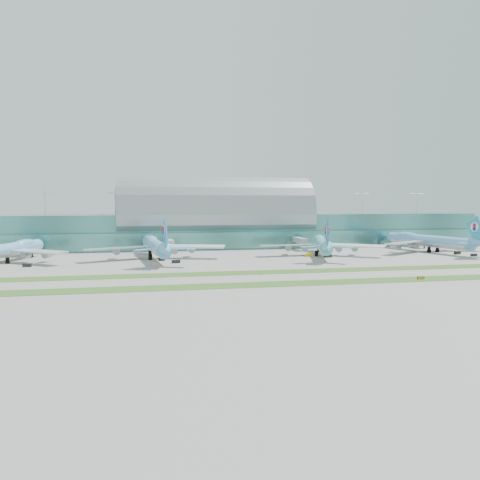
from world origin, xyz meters
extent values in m
plane|color=gray|center=(0.00, 0.00, 0.00)|extent=(700.00, 700.00, 0.00)
cube|color=#3D7A75|center=(0.00, 130.00, 10.00)|extent=(340.00, 42.00, 20.00)
cube|color=#3D7A75|center=(0.00, 106.00, 5.00)|extent=(340.00, 8.00, 10.00)
ellipsoid|color=#9EA5A8|center=(0.00, 130.00, 20.00)|extent=(340.00, 46.20, 16.17)
cylinder|color=white|center=(0.00, 130.00, 28.00)|extent=(0.80, 0.80, 16.00)
cube|color=#B2B7B7|center=(-106.00, 95.00, 5.50)|extent=(3.50, 22.00, 3.00)
cylinder|color=black|center=(-106.00, 85.00, 2.00)|extent=(1.00, 1.00, 4.00)
cube|color=#B2B7B7|center=(-31.00, 95.00, 5.50)|extent=(3.50, 22.00, 3.00)
cylinder|color=black|center=(-31.00, 85.00, 2.00)|extent=(1.00, 1.00, 4.00)
cube|color=#B2B7B7|center=(44.00, 95.00, 5.50)|extent=(3.50, 22.00, 3.00)
cylinder|color=black|center=(44.00, 85.00, 2.00)|extent=(1.00, 1.00, 4.00)
cube|color=#B2B7B7|center=(119.00, 95.00, 5.50)|extent=(3.50, 22.00, 3.00)
cylinder|color=black|center=(119.00, 85.00, 2.00)|extent=(1.00, 1.00, 4.00)
cube|color=#2D591E|center=(0.00, -28.00, 0.04)|extent=(420.00, 12.00, 0.08)
cube|color=#2D591E|center=(0.00, 2.00, 0.04)|extent=(420.00, 12.00, 0.08)
cube|color=yellow|center=(0.00, -48.00, 0.01)|extent=(420.00, 0.35, 0.01)
cube|color=yellow|center=(0.00, -14.00, 0.01)|extent=(420.00, 0.35, 0.01)
cube|color=yellow|center=(0.00, 18.00, 0.01)|extent=(420.00, 0.35, 0.01)
cube|color=yellow|center=(0.00, 40.00, 0.01)|extent=(420.00, 0.35, 0.01)
cylinder|color=#67AEE2|center=(-108.21, 59.66, 5.84)|extent=(25.20, 57.95, 5.93)
ellipsoid|color=#67AEE2|center=(-102.73, 75.34, 7.47)|extent=(11.28, 18.88, 4.23)
cone|color=#67AEE2|center=(-97.65, 89.82, 5.84)|extent=(7.18, 6.48, 5.93)
cube|color=silver|center=(-92.59, 52.16, 5.45)|extent=(26.32, 24.36, 1.17)
cylinder|color=gray|center=(-94.95, 58.46, 3.44)|extent=(4.81, 6.04, 3.25)
cylinder|color=black|center=(-100.76, 80.93, 1.44)|extent=(1.72, 1.72, 2.87)
cylinder|color=black|center=(-106.77, 55.10, 1.44)|extent=(1.72, 1.72, 2.87)
cylinder|color=#70BCF7|center=(-40.60, 61.87, 6.22)|extent=(10.06, 63.51, 6.32)
ellipsoid|color=#70BCF7|center=(-41.65, 79.54, 7.96)|extent=(7.14, 19.55, 4.51)
cone|color=#70BCF7|center=(-42.62, 95.88, 6.22)|extent=(6.62, 5.47, 6.32)
cone|color=#70BCF7|center=(-38.49, 26.23, 7.45)|extent=(6.54, 9.52, 6.01)
cube|color=white|center=(-58.81, 58.74, 5.81)|extent=(30.94, 20.06, 1.25)
cylinder|color=#92949A|center=(-54.55, 64.51, 3.67)|extent=(3.79, 5.81, 3.47)
cube|color=white|center=(-22.15, 60.92, 5.81)|extent=(31.45, 17.04, 1.25)
cylinder|color=#92949A|center=(-27.06, 66.14, 3.67)|extent=(3.79, 5.81, 3.47)
cube|color=#329BE0|center=(-38.61, 28.26, 13.87)|extent=(1.40, 13.42, 14.71)
cylinder|color=silver|center=(-38.67, 29.28, 15.40)|extent=(1.21, 4.94, 4.90)
cylinder|color=black|center=(-42.02, 85.86, 1.53)|extent=(1.84, 1.84, 3.06)
cylinder|color=black|center=(-43.41, 57.61, 1.53)|extent=(1.84, 1.84, 3.06)
cylinder|color=black|center=(-37.30, 57.97, 1.53)|extent=(1.84, 1.84, 3.06)
cylinder|color=#62C4D8|center=(44.03, 58.67, 5.85)|extent=(23.06, 58.58, 5.94)
ellipsoid|color=#62C4D8|center=(48.90, 74.59, 7.48)|extent=(10.68, 18.93, 4.23)
cone|color=#62C4D8|center=(53.39, 89.29, 5.85)|extent=(7.09, 6.32, 5.94)
cone|color=#62C4D8|center=(34.22, 26.59, 7.00)|extent=(7.92, 9.90, 5.65)
cube|color=white|center=(26.97, 61.89, 5.46)|extent=(29.28, 9.70, 1.17)
cylinder|color=gray|center=(32.61, 65.57, 3.45)|extent=(4.66, 6.00, 3.26)
cube|color=white|center=(59.97, 51.80, 5.46)|extent=(26.89, 23.71, 1.17)
cylinder|color=gray|center=(57.36, 58.01, 3.45)|extent=(4.66, 6.00, 3.26)
cube|color=#2A71BE|center=(34.78, 28.42, 13.04)|extent=(4.23, 12.22, 13.82)
cylinder|color=white|center=(35.06, 29.34, 14.48)|extent=(2.17, 4.65, 4.60)
cylinder|color=black|center=(50.64, 80.27, 1.44)|extent=(1.73, 1.73, 2.88)
cylinder|color=black|center=(40.16, 55.85, 1.44)|extent=(1.73, 1.73, 2.88)
cylinder|color=black|center=(45.66, 54.17, 1.44)|extent=(1.73, 1.73, 2.88)
cylinder|color=#68AEE6|center=(109.44, 65.84, 6.12)|extent=(17.85, 62.31, 6.23)
ellipsoid|color=#68AEE6|center=(106.16, 82.96, 7.84)|extent=(9.37, 19.70, 4.44)
cone|color=#68AEE6|center=(103.12, 98.78, 6.12)|extent=(7.06, 6.10, 6.23)
cone|color=#68AEE6|center=(116.07, 31.33, 7.33)|extent=(7.51, 9.99, 5.91)
cube|color=silver|center=(92.07, 60.47, 5.72)|extent=(29.40, 22.70, 1.23)
cylinder|color=gray|center=(95.49, 66.64, 3.61)|extent=(4.39, 6.07, 3.41)
cube|color=silver|center=(127.57, 67.28, 5.72)|extent=(31.01, 13.24, 1.23)
cylinder|color=gray|center=(122.11, 71.75, 3.61)|extent=(4.39, 6.07, 3.41)
cube|color=teal|center=(115.69, 33.30, 13.66)|extent=(3.08, 13.07, 14.47)
cylinder|color=white|center=(115.50, 34.29, 15.16)|extent=(1.80, 4.90, 4.82)
cylinder|color=black|center=(104.98, 89.08, 1.51)|extent=(1.81, 1.81, 3.01)
cylinder|color=black|center=(107.24, 61.33, 1.51)|extent=(1.81, 1.81, 3.01)
cylinder|color=black|center=(113.16, 62.47, 1.51)|extent=(1.81, 1.81, 3.01)
cube|color=black|center=(-96.24, 40.96, 0.72)|extent=(3.67, 1.56, 1.44)
cube|color=black|center=(-32.81, 41.23, 0.72)|extent=(3.84, 1.87, 1.44)
cube|color=black|center=(-38.39, 52.56, 0.63)|extent=(3.18, 1.98, 1.26)
cube|color=#C1B90B|center=(35.80, 55.73, 0.73)|extent=(4.26, 3.11, 1.46)
cube|color=black|center=(43.76, 49.52, 0.74)|extent=(4.15, 2.48, 1.48)
cube|color=black|center=(118.33, 38.38, 0.68)|extent=(3.24, 2.00, 1.36)
cube|color=black|center=(116.94, 50.05, 0.80)|extent=(3.99, 2.45, 1.60)
cube|color=black|center=(47.68, -28.79, 0.54)|extent=(2.58, 0.66, 1.09)
cube|color=#FFA016|center=(47.65, -28.96, 0.54)|extent=(2.16, 0.39, 0.79)
cylinder|color=black|center=(46.80, -28.64, 0.25)|extent=(0.12, 0.12, 0.50)
cylinder|color=black|center=(48.56, -28.93, 0.25)|extent=(0.12, 0.12, 0.50)
camera|label=1|loc=(-56.73, -199.71, 27.83)|focal=40.00mm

